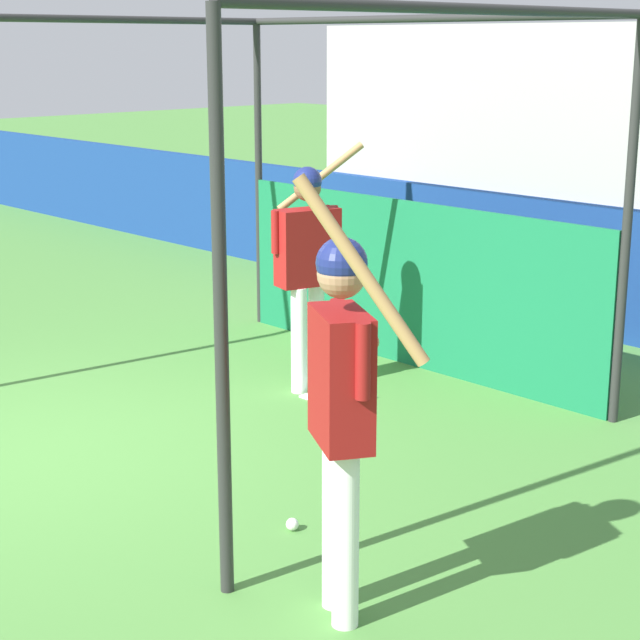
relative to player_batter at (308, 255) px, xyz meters
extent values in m
plane|color=#477F38|center=(-0.32, -2.43, -1.10)|extent=(60.00, 60.00, 0.00)
cube|color=navy|center=(-0.32, 3.05, -0.47)|extent=(24.00, 0.12, 1.25)
cube|color=#9E9E99|center=(-0.32, 4.71, 0.36)|extent=(5.40, 3.20, 2.90)
cube|color=#195B33|center=(-2.25, 3.51, 0.21)|extent=(0.45, 0.40, 0.10)
cube|color=#195B33|center=(-2.25, 3.69, 0.44)|extent=(0.45, 0.06, 0.40)
cube|color=#195B33|center=(-1.70, 3.51, 0.21)|extent=(0.45, 0.40, 0.10)
cube|color=#195B33|center=(-1.70, 3.69, 0.44)|extent=(0.45, 0.06, 0.40)
cube|color=#195B33|center=(-1.15, 3.51, 0.21)|extent=(0.45, 0.40, 0.10)
cube|color=#195B33|center=(-1.15, 3.69, 0.44)|extent=(0.45, 0.06, 0.40)
cube|color=#195B33|center=(-0.60, 3.51, 0.21)|extent=(0.45, 0.40, 0.10)
cube|color=#195B33|center=(-0.60, 3.69, 0.44)|extent=(0.45, 0.06, 0.40)
cube|color=#195B33|center=(-0.05, 3.51, 0.21)|extent=(0.45, 0.40, 0.10)
cube|color=#195B33|center=(-0.05, 3.69, 0.44)|extent=(0.45, 0.06, 0.40)
cube|color=#195B33|center=(0.50, 3.51, 0.21)|extent=(0.45, 0.40, 0.10)
cube|color=#195B33|center=(0.50, 3.69, 0.44)|extent=(0.45, 0.06, 0.40)
cube|color=#195B33|center=(-2.25, 4.31, 0.61)|extent=(0.45, 0.40, 0.10)
cube|color=#195B33|center=(-2.25, 4.49, 0.84)|extent=(0.45, 0.06, 0.40)
cube|color=#195B33|center=(-1.70, 4.31, 0.61)|extent=(0.45, 0.40, 0.10)
cube|color=#195B33|center=(-1.70, 4.49, 0.84)|extent=(0.45, 0.06, 0.40)
cube|color=#195B33|center=(-1.15, 4.31, 0.61)|extent=(0.45, 0.40, 0.10)
cube|color=#195B33|center=(-1.15, 4.49, 0.84)|extent=(0.45, 0.06, 0.40)
cube|color=#195B33|center=(-0.60, 4.31, 0.61)|extent=(0.45, 0.40, 0.10)
cube|color=#195B33|center=(-0.60, 4.49, 0.84)|extent=(0.45, 0.06, 0.40)
cube|color=#195B33|center=(-0.05, 4.31, 0.61)|extent=(0.45, 0.40, 0.10)
cube|color=#195B33|center=(-0.05, 4.49, 0.84)|extent=(0.45, 0.06, 0.40)
cube|color=#195B33|center=(-2.25, 5.11, 1.01)|extent=(0.45, 0.40, 0.10)
cube|color=#195B33|center=(-2.25, 5.29, 1.24)|extent=(0.45, 0.06, 0.40)
cube|color=#195B33|center=(-1.70, 5.11, 1.01)|extent=(0.45, 0.40, 0.10)
cube|color=#195B33|center=(-1.70, 5.29, 1.24)|extent=(0.45, 0.06, 0.40)
cube|color=#195B33|center=(-1.15, 5.11, 1.01)|extent=(0.45, 0.40, 0.10)
cube|color=#195B33|center=(-1.15, 5.29, 1.24)|extent=(0.45, 0.06, 0.40)
cube|color=#195B33|center=(-0.60, 5.11, 1.01)|extent=(0.45, 0.40, 0.10)
cube|color=#195B33|center=(-0.60, 5.29, 1.24)|extent=(0.45, 0.06, 0.40)
cube|color=#195B33|center=(-2.25, 5.91, 1.41)|extent=(0.45, 0.40, 0.10)
cube|color=#195B33|center=(-2.25, 6.09, 1.64)|extent=(0.45, 0.06, 0.40)
cube|color=#195B33|center=(-1.70, 5.91, 1.41)|extent=(0.45, 0.40, 0.10)
cube|color=#195B33|center=(-1.70, 6.09, 1.64)|extent=(0.45, 0.06, 0.40)
cube|color=#195B33|center=(-1.15, 5.91, 1.41)|extent=(0.45, 0.40, 0.10)
cube|color=#195B33|center=(-1.15, 6.09, 1.64)|extent=(0.45, 0.06, 0.40)
cylinder|color=#282828|center=(2.15, -2.57, 0.36)|extent=(0.07, 0.07, 2.91)
cylinder|color=#282828|center=(-1.88, 1.09, 0.36)|extent=(0.07, 0.07, 2.91)
cylinder|color=#282828|center=(2.15, 1.09, 0.36)|extent=(0.07, 0.07, 2.91)
cylinder|color=#282828|center=(-1.88, -0.74, 1.82)|extent=(0.06, 3.66, 0.06)
cylinder|color=#282828|center=(2.15, -0.74, 1.82)|extent=(0.06, 3.66, 0.06)
cylinder|color=#282828|center=(0.14, 1.09, 1.82)|extent=(4.03, 0.06, 0.06)
cube|color=#14663D|center=(0.14, 1.07, -0.38)|extent=(3.96, 0.03, 1.43)
cube|color=white|center=(0.36, -0.01, -1.09)|extent=(0.44, 0.44, 0.02)
cylinder|color=white|center=(0.04, -0.13, -0.67)|extent=(0.16, 0.16, 0.86)
cylinder|color=white|center=(-0.02, 0.11, -0.67)|extent=(0.16, 0.16, 0.86)
cube|color=maroon|center=(0.01, -0.01, 0.07)|extent=(0.34, 0.54, 0.61)
sphere|color=brown|center=(0.01, -0.01, 0.54)|extent=(0.21, 0.21, 0.21)
sphere|color=navy|center=(0.01, -0.01, 0.59)|extent=(0.23, 0.23, 0.23)
cylinder|color=maroon|center=(-0.10, -0.25, 0.21)|extent=(0.09, 0.09, 0.33)
cylinder|color=maroon|center=(0.03, 0.25, 0.21)|extent=(0.09, 0.09, 0.33)
cylinder|color=#AD7F4C|center=(-0.21, 0.34, 0.57)|extent=(0.36, 0.70, 0.55)
sphere|color=#AD7F4C|center=(0.11, 0.19, 0.32)|extent=(0.08, 0.08, 0.08)
cylinder|color=white|center=(2.64, -2.27, -0.64)|extent=(0.18, 0.18, 0.90)
cylinder|color=white|center=(2.80, -2.37, -0.64)|extent=(0.18, 0.18, 0.90)
cube|color=maroon|center=(2.72, -2.32, 0.13)|extent=(0.48, 0.40, 0.64)
sphere|color=#A37556|center=(2.72, -2.32, 0.62)|extent=(0.23, 0.23, 0.23)
sphere|color=navy|center=(2.72, -2.32, 0.67)|extent=(0.24, 0.24, 0.24)
cylinder|color=maroon|center=(2.55, -2.18, 0.27)|extent=(0.10, 0.10, 0.35)
cylinder|color=maroon|center=(2.93, -2.40, 0.27)|extent=(0.10, 0.10, 0.35)
cylinder|color=#AD7F4C|center=(3.04, -2.52, 0.71)|extent=(0.51, 0.39, 0.80)
sphere|color=#AD7F4C|center=(2.88, -2.30, 0.33)|extent=(0.08, 0.08, 0.08)
sphere|color=white|center=(1.86, -1.86, -1.06)|extent=(0.07, 0.07, 0.07)
camera|label=1|loc=(6.08, -5.65, 1.65)|focal=60.00mm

